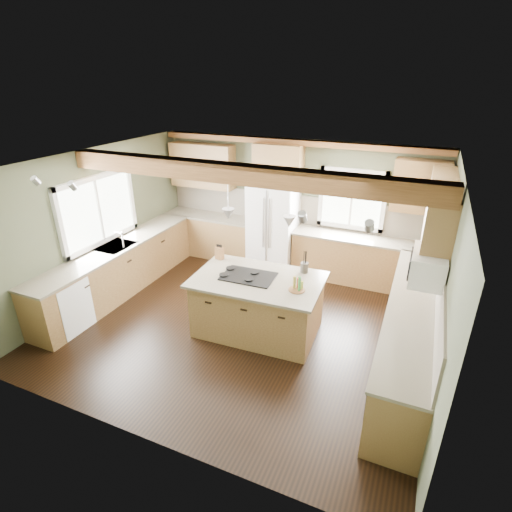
% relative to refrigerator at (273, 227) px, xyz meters
% --- Properties ---
extents(floor, '(5.60, 5.60, 0.00)m').
position_rel_refrigerator_xyz_m(floor, '(0.30, -2.12, -0.90)').
color(floor, black).
rests_on(floor, ground).
extents(ceiling, '(5.60, 5.60, 0.00)m').
position_rel_refrigerator_xyz_m(ceiling, '(0.30, -2.12, 1.70)').
color(ceiling, silver).
rests_on(ceiling, wall_back).
extents(wall_back, '(5.60, 0.00, 5.60)m').
position_rel_refrigerator_xyz_m(wall_back, '(0.30, 0.38, 0.40)').
color(wall_back, '#494E37').
rests_on(wall_back, ground).
extents(wall_left, '(0.00, 5.00, 5.00)m').
position_rel_refrigerator_xyz_m(wall_left, '(-2.50, -2.12, 0.40)').
color(wall_left, '#494E37').
rests_on(wall_left, ground).
extents(wall_right, '(0.00, 5.00, 5.00)m').
position_rel_refrigerator_xyz_m(wall_right, '(3.10, -2.12, 0.40)').
color(wall_right, '#494E37').
rests_on(wall_right, ground).
extents(ceiling_beam, '(5.55, 0.26, 0.26)m').
position_rel_refrigerator_xyz_m(ceiling_beam, '(0.30, -2.21, 1.57)').
color(ceiling_beam, '#4E2E16').
rests_on(ceiling_beam, ceiling).
extents(soffit_trim, '(5.55, 0.20, 0.10)m').
position_rel_refrigerator_xyz_m(soffit_trim, '(0.30, 0.28, 1.64)').
color(soffit_trim, '#4E2E16').
rests_on(soffit_trim, ceiling).
extents(backsplash_back, '(5.58, 0.03, 0.58)m').
position_rel_refrigerator_xyz_m(backsplash_back, '(0.30, 0.36, 0.31)').
color(backsplash_back, brown).
rests_on(backsplash_back, wall_back).
extents(backsplash_right, '(0.03, 3.70, 0.58)m').
position_rel_refrigerator_xyz_m(backsplash_right, '(3.08, -2.07, 0.31)').
color(backsplash_right, brown).
rests_on(backsplash_right, wall_right).
extents(base_cab_back_left, '(2.02, 0.60, 0.88)m').
position_rel_refrigerator_xyz_m(base_cab_back_left, '(-1.49, 0.08, -0.46)').
color(base_cab_back_left, brown).
rests_on(base_cab_back_left, floor).
extents(counter_back_left, '(2.06, 0.64, 0.04)m').
position_rel_refrigerator_xyz_m(counter_back_left, '(-1.49, 0.08, 0.00)').
color(counter_back_left, '#4A4336').
rests_on(counter_back_left, base_cab_back_left).
extents(base_cab_back_right, '(2.62, 0.60, 0.88)m').
position_rel_refrigerator_xyz_m(base_cab_back_right, '(1.79, 0.08, -0.46)').
color(base_cab_back_right, brown).
rests_on(base_cab_back_right, floor).
extents(counter_back_right, '(2.66, 0.64, 0.04)m').
position_rel_refrigerator_xyz_m(counter_back_right, '(1.79, 0.08, 0.00)').
color(counter_back_right, '#4A4336').
rests_on(counter_back_right, base_cab_back_right).
extents(base_cab_left, '(0.60, 3.70, 0.88)m').
position_rel_refrigerator_xyz_m(base_cab_left, '(-2.20, -2.07, -0.46)').
color(base_cab_left, brown).
rests_on(base_cab_left, floor).
extents(counter_left, '(0.64, 3.74, 0.04)m').
position_rel_refrigerator_xyz_m(counter_left, '(-2.20, -2.07, 0.00)').
color(counter_left, '#4A4336').
rests_on(counter_left, base_cab_left).
extents(base_cab_right, '(0.60, 3.70, 0.88)m').
position_rel_refrigerator_xyz_m(base_cab_right, '(2.80, -2.07, -0.46)').
color(base_cab_right, brown).
rests_on(base_cab_right, floor).
extents(counter_right, '(0.64, 3.74, 0.04)m').
position_rel_refrigerator_xyz_m(counter_right, '(2.80, -2.07, 0.00)').
color(counter_right, '#4A4336').
rests_on(counter_right, base_cab_right).
extents(upper_cab_back_left, '(1.40, 0.35, 0.90)m').
position_rel_refrigerator_xyz_m(upper_cab_back_left, '(-1.69, 0.21, 1.05)').
color(upper_cab_back_left, brown).
rests_on(upper_cab_back_left, wall_back).
extents(upper_cab_over_fridge, '(0.96, 0.35, 0.70)m').
position_rel_refrigerator_xyz_m(upper_cab_over_fridge, '(-0.00, 0.21, 1.25)').
color(upper_cab_over_fridge, brown).
rests_on(upper_cab_over_fridge, wall_back).
extents(upper_cab_right, '(0.35, 2.20, 0.90)m').
position_rel_refrigerator_xyz_m(upper_cab_right, '(2.92, -1.22, 1.05)').
color(upper_cab_right, brown).
rests_on(upper_cab_right, wall_right).
extents(upper_cab_back_corner, '(0.90, 0.35, 0.90)m').
position_rel_refrigerator_xyz_m(upper_cab_back_corner, '(2.60, 0.21, 1.05)').
color(upper_cab_back_corner, brown).
rests_on(upper_cab_back_corner, wall_back).
extents(window_left, '(0.04, 1.60, 1.05)m').
position_rel_refrigerator_xyz_m(window_left, '(-2.48, -2.07, 0.65)').
color(window_left, white).
rests_on(window_left, wall_left).
extents(window_back, '(1.10, 0.04, 1.00)m').
position_rel_refrigerator_xyz_m(window_back, '(1.45, 0.36, 0.65)').
color(window_back, white).
rests_on(window_back, wall_back).
extents(sink, '(0.50, 0.65, 0.03)m').
position_rel_refrigerator_xyz_m(sink, '(-2.20, -2.07, 0.01)').
color(sink, '#262628').
rests_on(sink, counter_left).
extents(faucet, '(0.02, 0.02, 0.28)m').
position_rel_refrigerator_xyz_m(faucet, '(-2.02, -2.07, 0.15)').
color(faucet, '#B2B2B7').
rests_on(faucet, sink).
extents(dishwasher, '(0.60, 0.60, 0.84)m').
position_rel_refrigerator_xyz_m(dishwasher, '(-2.19, -3.37, -0.47)').
color(dishwasher, white).
rests_on(dishwasher, floor).
extents(oven, '(0.60, 0.72, 0.84)m').
position_rel_refrigerator_xyz_m(oven, '(2.79, -3.37, -0.47)').
color(oven, white).
rests_on(oven, floor).
extents(microwave, '(0.40, 0.70, 0.38)m').
position_rel_refrigerator_xyz_m(microwave, '(2.88, -2.17, 0.65)').
color(microwave, white).
rests_on(microwave, wall_right).
extents(pendant_left, '(0.18, 0.18, 0.16)m').
position_rel_refrigerator_xyz_m(pendant_left, '(0.16, -2.23, 0.98)').
color(pendant_left, '#B2B2B7').
rests_on(pendant_left, ceiling).
extents(pendant_right, '(0.18, 0.18, 0.16)m').
position_rel_refrigerator_xyz_m(pendant_right, '(1.06, -2.19, 0.98)').
color(pendant_right, '#B2B2B7').
rests_on(pendant_right, ceiling).
extents(refrigerator, '(0.90, 0.74, 1.80)m').
position_rel_refrigerator_xyz_m(refrigerator, '(0.00, 0.00, 0.00)').
color(refrigerator, white).
rests_on(refrigerator, floor).
extents(island, '(1.86, 1.19, 0.88)m').
position_rel_refrigerator_xyz_m(island, '(0.61, -2.21, -0.46)').
color(island, brown).
rests_on(island, floor).
extents(island_top, '(1.99, 1.31, 0.04)m').
position_rel_refrigerator_xyz_m(island_top, '(0.61, -2.21, 0.00)').
color(island_top, '#4A4336').
rests_on(island_top, island).
extents(cooktop, '(0.81, 0.56, 0.02)m').
position_rel_refrigerator_xyz_m(cooktop, '(0.46, -2.21, 0.03)').
color(cooktop, black).
rests_on(cooktop, island_top).
extents(knife_block, '(0.15, 0.12, 0.21)m').
position_rel_refrigerator_xyz_m(knife_block, '(-0.24, -1.82, 0.13)').
color(knife_block, brown).
rests_on(knife_block, island_top).
extents(utensil_crock, '(0.12, 0.12, 0.16)m').
position_rel_refrigerator_xyz_m(utensil_crock, '(1.18, -1.73, 0.10)').
color(utensil_crock, '#3F3932').
rests_on(utensil_crock, island_top).
extents(bottle_tray, '(0.24, 0.24, 0.22)m').
position_rel_refrigerator_xyz_m(bottle_tray, '(1.26, -2.31, 0.13)').
color(bottle_tray, '#582E1A').
rests_on(bottle_tray, island_top).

